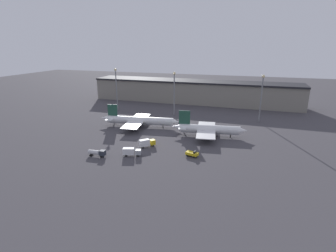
{
  "coord_description": "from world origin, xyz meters",
  "views": [
    {
      "loc": [
        44.31,
        -103.87,
        44.43
      ],
      "look_at": [
        6.41,
        13.12,
        6.0
      ],
      "focal_mm": 28.0,
      "sensor_mm": 36.0,
      "label": 1
    }
  ],
  "objects_px": {
    "airplane_1": "(208,129)",
    "service_vehicle_1": "(147,143)",
    "service_vehicle_2": "(192,154)",
    "airplane_0": "(139,121)",
    "service_vehicle_0": "(97,153)",
    "service_vehicle_3": "(131,152)"
  },
  "relations": [
    {
      "from": "airplane_0",
      "to": "service_vehicle_0",
      "type": "xyz_separation_m",
      "value": [
        0.2,
        -43.21,
        -1.9
      ]
    },
    {
      "from": "airplane_0",
      "to": "service_vehicle_2",
      "type": "height_order",
      "value": "airplane_0"
    },
    {
      "from": "service_vehicle_1",
      "to": "service_vehicle_2",
      "type": "xyz_separation_m",
      "value": [
        21.95,
        -3.99,
        -0.77
      ]
    },
    {
      "from": "service_vehicle_0",
      "to": "service_vehicle_2",
      "type": "bearing_deg",
      "value": 14.42
    },
    {
      "from": "airplane_0",
      "to": "airplane_1",
      "type": "relative_size",
      "value": 1.19
    },
    {
      "from": "airplane_1",
      "to": "service_vehicle_3",
      "type": "bearing_deg",
      "value": -136.07
    },
    {
      "from": "airplane_1",
      "to": "service_vehicle_3",
      "type": "distance_m",
      "value": 43.27
    },
    {
      "from": "airplane_1",
      "to": "service_vehicle_2",
      "type": "height_order",
      "value": "airplane_1"
    },
    {
      "from": "airplane_0",
      "to": "airplane_1",
      "type": "distance_m",
      "value": 40.03
    },
    {
      "from": "airplane_0",
      "to": "service_vehicle_2",
      "type": "xyz_separation_m",
      "value": [
        37.71,
        -31.22,
        -2.28
      ]
    },
    {
      "from": "service_vehicle_0",
      "to": "service_vehicle_2",
      "type": "distance_m",
      "value": 39.38
    },
    {
      "from": "airplane_0",
      "to": "service_vehicle_2",
      "type": "distance_m",
      "value": 49.01
    },
    {
      "from": "service_vehicle_1",
      "to": "service_vehicle_2",
      "type": "bearing_deg",
      "value": -56.43
    },
    {
      "from": "airplane_1",
      "to": "service_vehicle_2",
      "type": "relative_size",
      "value": 6.91
    },
    {
      "from": "airplane_1",
      "to": "service_vehicle_1",
      "type": "relative_size",
      "value": 5.57
    },
    {
      "from": "service_vehicle_0",
      "to": "service_vehicle_3",
      "type": "height_order",
      "value": "service_vehicle_3"
    },
    {
      "from": "airplane_1",
      "to": "service_vehicle_1",
      "type": "bearing_deg",
      "value": -144.71
    },
    {
      "from": "service_vehicle_0",
      "to": "service_vehicle_2",
      "type": "xyz_separation_m",
      "value": [
        37.51,
        11.99,
        -0.39
      ]
    },
    {
      "from": "service_vehicle_2",
      "to": "service_vehicle_3",
      "type": "xyz_separation_m",
      "value": [
        -24.24,
        -7.2,
        0.67
      ]
    },
    {
      "from": "service_vehicle_3",
      "to": "airplane_1",
      "type": "bearing_deg",
      "value": 35.24
    },
    {
      "from": "airplane_1",
      "to": "service_vehicle_2",
      "type": "xyz_separation_m",
      "value": [
        -2.11,
        -27.08,
        -2.38
      ]
    },
    {
      "from": "airplane_0",
      "to": "service_vehicle_0",
      "type": "relative_size",
      "value": 6.01
    }
  ]
}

